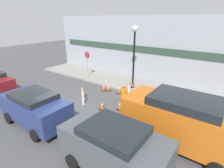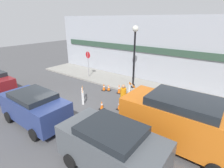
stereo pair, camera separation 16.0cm
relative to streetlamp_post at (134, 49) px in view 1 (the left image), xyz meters
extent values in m
plane|color=#4C4C4F|center=(-1.48, -5.41, -3.15)|extent=(60.00, 60.00, 0.00)
cube|color=gray|center=(-1.48, 0.68, -3.08)|extent=(18.00, 3.17, 0.13)
cube|color=#A3A8B2|center=(-1.48, 2.34, -0.40)|extent=(18.00, 0.12, 5.50)
cube|color=#2D4738|center=(-1.48, 2.23, -0.35)|extent=(16.20, 0.10, 0.50)
cylinder|color=black|center=(0.00, 0.00, -2.90)|extent=(0.29, 0.29, 0.24)
cylinder|color=black|center=(0.00, 0.00, -0.89)|extent=(0.13, 0.13, 4.26)
sphere|color=silver|center=(0.00, 0.00, 1.42)|extent=(0.44, 0.44, 0.44)
cylinder|color=gray|center=(-4.72, -0.08, -1.87)|extent=(0.06, 0.06, 2.30)
cylinder|color=red|center=(-4.72, -0.08, -0.99)|extent=(0.60, 0.10, 0.60)
cube|color=white|center=(-1.82, -3.67, -2.73)|extent=(0.13, 0.14, 0.83)
cube|color=white|center=(-1.21, -4.23, -2.73)|extent=(0.13, 0.14, 0.83)
cube|color=orange|center=(-1.52, -3.95, -2.24)|extent=(0.66, 0.62, 0.15)
cube|color=white|center=(-1.52, -3.95, -2.24)|extent=(0.21, 0.20, 0.14)
cube|color=white|center=(1.19, -1.81, -2.69)|extent=(0.13, 0.14, 0.92)
cube|color=white|center=(0.45, -1.29, -2.69)|extent=(0.13, 0.14, 0.92)
cube|color=orange|center=(0.82, -1.55, -2.16)|extent=(0.80, 0.58, 0.15)
cube|color=white|center=(0.82, -1.55, -2.16)|extent=(0.25, 0.19, 0.14)
cube|color=black|center=(-1.32, -1.40, -3.13)|extent=(0.30, 0.30, 0.04)
cone|color=orange|center=(-1.32, -1.40, -2.88)|extent=(0.22, 0.22, 0.46)
cylinder|color=white|center=(-1.32, -1.40, -2.86)|extent=(0.13, 0.13, 0.06)
cube|color=black|center=(0.18, -3.99, -3.13)|extent=(0.30, 0.30, 0.04)
cone|color=orange|center=(0.18, -3.99, -2.84)|extent=(0.23, 0.23, 0.54)
cylinder|color=white|center=(0.18, -3.99, -2.82)|extent=(0.13, 0.13, 0.07)
cube|color=black|center=(-0.16, -1.03, -3.13)|extent=(0.30, 0.30, 0.04)
cone|color=orange|center=(-0.16, -1.03, -2.79)|extent=(0.23, 0.22, 0.64)
cylinder|color=white|center=(-0.16, -1.03, -2.76)|extent=(0.13, 0.13, 0.09)
cube|color=black|center=(-1.64, -1.60, -3.13)|extent=(0.30, 0.30, 0.04)
cone|color=orange|center=(-1.64, -1.60, -2.85)|extent=(0.22, 0.22, 0.52)
cylinder|color=white|center=(-1.64, -1.60, -2.82)|extent=(0.13, 0.13, 0.07)
cube|color=black|center=(1.05, -3.36, -3.13)|extent=(0.30, 0.30, 0.04)
cone|color=orange|center=(1.05, -3.36, -2.83)|extent=(0.22, 0.22, 0.57)
cylinder|color=white|center=(1.05, -3.36, -2.80)|extent=(0.13, 0.13, 0.08)
cube|color=black|center=(-0.39, -1.34, -3.13)|extent=(0.30, 0.30, 0.04)
cone|color=orange|center=(-0.39, -1.34, -2.76)|extent=(0.23, 0.22, 0.70)
cylinder|color=white|center=(-0.39, -1.34, -2.73)|extent=(0.13, 0.13, 0.10)
cylinder|color=#33333D|center=(1.50, -3.66, -2.71)|extent=(0.33, 0.33, 0.88)
cylinder|color=orange|center=(1.50, -3.66, -1.91)|extent=(0.45, 0.45, 0.73)
sphere|color=tan|center=(1.50, -3.66, -1.43)|extent=(0.29, 0.29, 0.21)
cylinder|color=black|center=(-6.02, -6.34, -2.85)|extent=(0.60, 0.18, 0.60)
cube|color=navy|center=(-1.63, -7.21, -2.27)|extent=(4.00, 1.75, 1.17)
cube|color=#1E2328|center=(-1.63, -7.21, -1.68)|extent=(2.20, 1.61, 0.53)
cylinder|color=black|center=(-0.39, -6.34, -2.85)|extent=(0.60, 0.18, 0.60)
cylinder|color=black|center=(-0.39, -8.09, -2.85)|extent=(0.60, 0.18, 0.60)
cylinder|color=black|center=(-2.87, -6.34, -2.85)|extent=(0.60, 0.18, 0.60)
cylinder|color=black|center=(-2.87, -8.09, -2.85)|extent=(0.60, 0.18, 0.60)
cube|color=#4C5156|center=(3.38, -7.21, -2.24)|extent=(3.91, 1.83, 1.23)
cube|color=#1E2328|center=(3.38, -7.21, -1.63)|extent=(2.15, 1.69, 0.55)
cylinder|color=black|center=(4.59, -6.30, -2.85)|extent=(0.60, 0.18, 0.60)
cylinder|color=black|center=(2.16, -6.30, -2.85)|extent=(0.60, 0.18, 0.60)
cylinder|color=black|center=(2.16, -8.13, -2.85)|extent=(0.60, 0.18, 0.60)
cube|color=#D16619|center=(4.93, -4.40, -2.04)|extent=(4.99, 2.03, 1.63)
cube|color=#1E2328|center=(4.93, -4.40, -1.22)|extent=(2.75, 1.87, 0.69)
cylinder|color=black|center=(6.48, -3.38, -2.85)|extent=(0.60, 0.18, 0.60)
cylinder|color=black|center=(3.38, -3.38, -2.85)|extent=(0.60, 0.18, 0.60)
cylinder|color=black|center=(3.38, -5.42, -2.85)|extent=(0.60, 0.18, 0.60)
camera|label=1|loc=(6.29, -11.30, 2.08)|focal=28.00mm
camera|label=2|loc=(6.42, -11.20, 2.08)|focal=28.00mm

